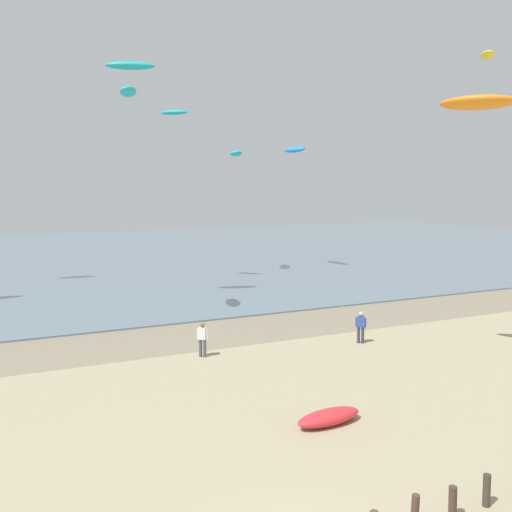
{
  "coord_description": "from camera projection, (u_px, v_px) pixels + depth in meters",
  "views": [
    {
      "loc": [
        -6.5,
        -10.78,
        8.59
      ],
      "look_at": [
        3.94,
        10.67,
        5.67
      ],
      "focal_mm": 42.81,
      "sensor_mm": 36.0,
      "label": 1
    }
  ],
  "objects": [
    {
      "name": "kite_aloft_7",
      "position": [
        294.0,
        150.0,
        57.8
      ],
      "size": [
        1.3,
        3.51,
        0.78
      ],
      "primitive_type": "ellipsoid",
      "rotation": [
        -0.22,
        0.0,
        1.6
      ],
      "color": "#2384D1"
    },
    {
      "name": "kite_aloft_8",
      "position": [
        128.0,
        92.0,
        35.66
      ],
      "size": [
        1.94,
        3.11,
        0.66
      ],
      "primitive_type": "ellipsoid",
      "rotation": [
        0.21,
        0.0,
        4.37
      ],
      "color": "#19B2B7"
    },
    {
      "name": "sea",
      "position": [
        29.0,
        261.0,
        65.88
      ],
      "size": [
        160.0,
        70.0,
        0.1
      ],
      "primitive_type": "cube",
      "color": "slate",
      "rests_on": "ground"
    },
    {
      "name": "kite_aloft_9",
      "position": [
        478.0,
        103.0,
        27.29
      ],
      "size": [
        2.94,
        3.4,
        0.88
      ],
      "primitive_type": "ellipsoid",
      "rotation": [
        0.36,
        0.0,
        2.21
      ],
      "color": "orange"
    },
    {
      "name": "person_by_waterline",
      "position": [
        202.0,
        339.0,
        29.95
      ],
      "size": [
        0.46,
        0.4,
        1.71
      ],
      "color": "#4C4C56",
      "rests_on": "ground"
    },
    {
      "name": "wet_sand_strip",
      "position": [
        105.0,
        346.0,
        31.91
      ],
      "size": [
        120.0,
        6.13,
        0.01
      ],
      "primitive_type": "cube",
      "color": "gray",
      "rests_on": "ground"
    },
    {
      "name": "kite_aloft_2",
      "position": [
        236.0,
        153.0,
        55.14
      ],
      "size": [
        2.5,
        3.38,
        0.64
      ],
      "primitive_type": "ellipsoid",
      "rotation": [
        -0.12,
        0.0,
        1.08
      ],
      "color": "#19B2B7"
    },
    {
      "name": "grounded_kite",
      "position": [
        329.0,
        417.0,
        21.67
      ],
      "size": [
        2.73,
        1.22,
        0.53
      ],
      "primitive_type": "ellipsoid",
      "rotation": [
        0.0,
        0.0,
        0.1
      ],
      "color": "red",
      "rests_on": "ground"
    },
    {
      "name": "person_left_flank",
      "position": [
        361.0,
        326.0,
        32.49
      ],
      "size": [
        0.47,
        0.39,
        1.71
      ],
      "color": "#383842",
      "rests_on": "ground"
    },
    {
      "name": "kite_aloft_3",
      "position": [
        487.0,
        55.0,
        30.37
      ],
      "size": [
        1.67,
        1.92,
        0.39
      ],
      "primitive_type": "ellipsoid",
      "rotation": [
        -0.14,
        0.0,
        4.06
      ],
      "color": "yellow"
    },
    {
      "name": "kite_aloft_0",
      "position": [
        130.0,
        66.0,
        40.64
      ],
      "size": [
        3.44,
        2.01,
        0.54
      ],
      "primitive_type": "ellipsoid",
      "rotation": [
        0.01,
        0.0,
        2.83
      ],
      "color": "#19B2B7"
    },
    {
      "name": "kite_aloft_6",
      "position": [
        174.0,
        112.0,
        49.13
      ],
      "size": [
        2.23,
        2.29,
        0.44
      ],
      "primitive_type": "ellipsoid",
      "rotation": [
        -0.08,
        0.0,
        5.47
      ],
      "color": "#19B2B7"
    }
  ]
}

